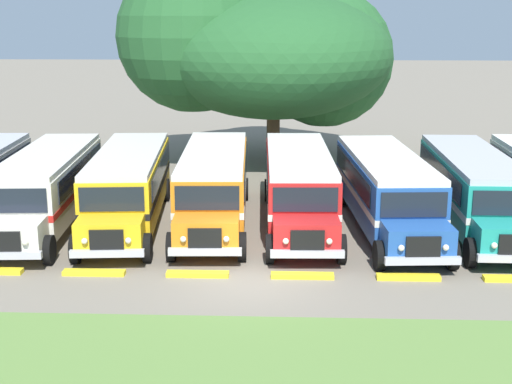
# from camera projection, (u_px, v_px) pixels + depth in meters

# --- Properties ---
(ground_plane) EXTENTS (220.00, 220.00, 0.00)m
(ground_plane) POSITION_uv_depth(u_px,v_px,m) (249.00, 281.00, 22.51)
(ground_plane) COLOR slate
(parked_bus_slot_1) EXTENTS (3.32, 10.94, 2.82)m
(parked_bus_slot_1) POSITION_uv_depth(u_px,v_px,m) (47.00, 185.00, 28.39)
(parked_bus_slot_1) COLOR silver
(parked_bus_slot_1) RESTS_ON ground_plane
(parked_bus_slot_2) EXTENTS (3.47, 10.96, 2.82)m
(parked_bus_slot_2) POSITION_uv_depth(u_px,v_px,m) (129.00, 183.00, 28.58)
(parked_bus_slot_2) COLOR yellow
(parked_bus_slot_2) RESTS_ON ground_plane
(parked_bus_slot_3) EXTENTS (3.08, 10.89, 2.82)m
(parked_bus_slot_3) POSITION_uv_depth(u_px,v_px,m) (214.00, 182.00, 28.75)
(parked_bus_slot_3) COLOR orange
(parked_bus_slot_3) RESTS_ON ground_plane
(parked_bus_slot_4) EXTENTS (2.99, 10.88, 2.82)m
(parked_bus_slot_4) POSITION_uv_depth(u_px,v_px,m) (299.00, 184.00, 28.54)
(parked_bus_slot_4) COLOR red
(parked_bus_slot_4) RESTS_ON ground_plane
(parked_bus_slot_5) EXTENTS (3.33, 10.94, 2.82)m
(parked_bus_slot_5) POSITION_uv_depth(u_px,v_px,m) (386.00, 188.00, 27.90)
(parked_bus_slot_5) COLOR #23519E
(parked_bus_slot_5) RESTS_ON ground_plane
(parked_bus_slot_6) EXTENTS (2.76, 10.85, 2.82)m
(parked_bus_slot_6) POSITION_uv_depth(u_px,v_px,m) (473.00, 186.00, 28.08)
(parked_bus_slot_6) COLOR teal
(parked_bus_slot_6) RESTS_ON ground_plane
(curb_wheelstop_2) EXTENTS (2.00, 0.36, 0.15)m
(curb_wheelstop_2) POSITION_uv_depth(u_px,v_px,m) (94.00, 273.00, 23.05)
(curb_wheelstop_2) COLOR yellow
(curb_wheelstop_2) RESTS_ON ground_plane
(curb_wheelstop_3) EXTENTS (2.00, 0.36, 0.15)m
(curb_wheelstop_3) POSITION_uv_depth(u_px,v_px,m) (198.00, 274.00, 22.92)
(curb_wheelstop_3) COLOR yellow
(curb_wheelstop_3) RESTS_ON ground_plane
(curb_wheelstop_4) EXTENTS (2.00, 0.36, 0.15)m
(curb_wheelstop_4) POSITION_uv_depth(u_px,v_px,m) (302.00, 276.00, 22.79)
(curb_wheelstop_4) COLOR yellow
(curb_wheelstop_4) RESTS_ON ground_plane
(curb_wheelstop_5) EXTENTS (2.00, 0.36, 0.15)m
(curb_wheelstop_5) POSITION_uv_depth(u_px,v_px,m) (408.00, 277.00, 22.65)
(curb_wheelstop_5) COLOR yellow
(curb_wheelstop_5) RESTS_ON ground_plane
(broad_shade_tree) EXTENTS (14.93, 14.05, 11.02)m
(broad_shade_tree) POSITION_uv_depth(u_px,v_px,m) (267.00, 49.00, 39.32)
(broad_shade_tree) COLOR brown
(broad_shade_tree) RESTS_ON ground_plane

